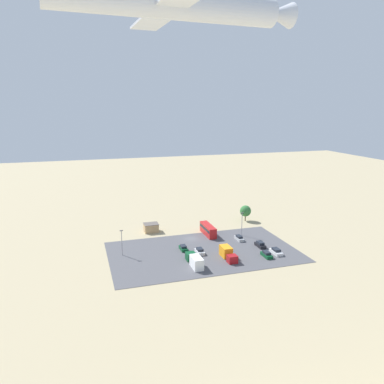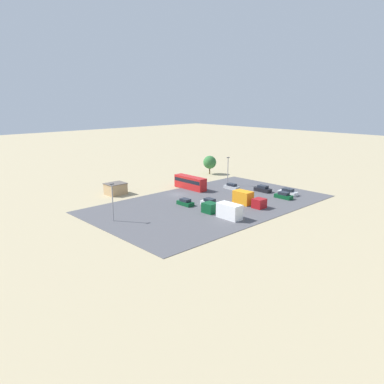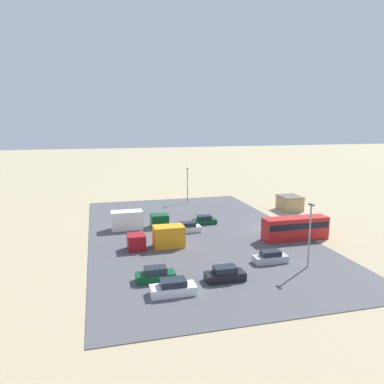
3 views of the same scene
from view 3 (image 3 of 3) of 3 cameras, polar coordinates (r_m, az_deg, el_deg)
The scene contains 14 objects.
ground_plane at distance 63.45m, azimuth 10.84°, elevation -5.54°, with size 400.00×400.00×0.00m, color tan.
parking_lot_surface at distance 59.49m, azimuth 0.53°, elevation -6.40°, with size 54.72×32.64×0.08m.
shed_building at distance 77.60m, azimuth 14.66°, elevation -1.62°, with size 4.94×4.06×2.88m.
bus at distance 58.44m, azimuth 15.45°, elevation -5.22°, with size 2.55×10.00×3.36m.
parked_car_0 at distance 42.78m, azimuth 5.06°, elevation -12.41°, with size 1.91×4.45×1.65m.
parked_car_1 at distance 64.94m, azimuth 1.89°, elevation -4.33°, with size 1.86×4.06×1.48m.
parked_car_2 at distance 39.59m, azimuth -2.90°, elevation -14.40°, with size 2.00×4.70×1.59m.
parked_car_3 at distance 48.71m, azimuth 11.87°, elevation -9.74°, with size 1.71×4.35×1.52m.
parked_car_4 at distance 42.76m, azimuth -5.58°, elevation -12.47°, with size 1.84×4.35×1.59m.
parked_car_5 at distance 60.35m, azimuth -0.63°, elevation -5.46°, with size 1.94×4.19×1.58m.
parked_truck_0 at distance 62.62m, azimuth -8.48°, elevation -4.28°, with size 2.50×9.38×3.05m.
parked_truck_1 at distance 53.04m, azimuth -4.94°, elevation -6.98°, with size 2.60×7.91×3.01m.
light_pole_lot_centre at distance 47.19m, azimuth 17.50°, elevation -5.90°, with size 0.90×0.28×7.89m.
light_pole_lot_edge at distance 81.43m, azimuth -0.71°, elevation 1.32°, with size 0.90×0.28×7.52m.
Camera 3 is at (-54.89, 26.59, 17.52)m, focal length 35.00 mm.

